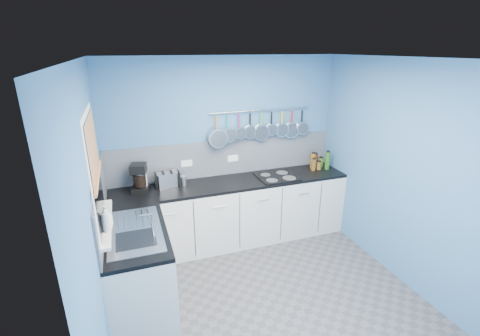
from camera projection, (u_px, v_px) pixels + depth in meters
floor at (267, 296)px, 3.74m from camera, size 3.20×3.00×0.02m
ceiling at (274, 57)px, 2.89m from camera, size 3.20×3.00×0.02m
wall_back at (225, 150)px, 4.66m from camera, size 3.20×0.02×2.50m
wall_front at (376, 290)px, 1.98m from camera, size 3.20×0.02×2.50m
wall_left at (94, 218)px, 2.82m from camera, size 0.02×3.00×2.50m
wall_right at (400, 173)px, 3.82m from camera, size 0.02×3.00×2.50m
backsplash_back at (226, 157)px, 4.67m from camera, size 3.20×0.02×0.50m
backsplash_left at (101, 199)px, 3.39m from camera, size 0.02×1.80×0.50m
cabinet_run_back at (233, 213)px, 4.66m from camera, size 3.20×0.60×0.86m
worktop_back at (232, 183)px, 4.51m from camera, size 3.20×0.60×0.04m
cabinet_run_left at (140, 271)px, 3.46m from camera, size 0.60×1.20×0.86m
worktop_left at (135, 232)px, 3.30m from camera, size 0.60×1.20×0.04m
window_frame at (95, 172)px, 2.99m from camera, size 0.01×1.00×1.10m
window_glass at (96, 172)px, 2.99m from camera, size 0.01×0.90×1.00m
bamboo_blind at (93, 147)px, 2.92m from camera, size 0.01×0.90×0.55m
window_sill at (106, 223)px, 3.17m from camera, size 0.10×0.98×0.03m
sink_unit at (135, 230)px, 3.30m from camera, size 0.50×0.95×0.01m
mixer_tap at (152, 225)px, 3.14m from camera, size 0.12×0.08×0.26m
socket_left at (187, 163)px, 4.50m from camera, size 0.15×0.01×0.09m
socket_right at (233, 158)px, 4.70m from camera, size 0.15×0.01×0.09m
pot_rail at (261, 110)px, 4.58m from camera, size 1.45×0.02×0.02m
soap_bottle_a at (106, 218)px, 2.97m from camera, size 0.12×0.12×0.24m
soap_bottle_b at (106, 218)px, 3.05m from camera, size 0.10×0.10×0.17m
paper_towel at (141, 180)px, 4.17m from camera, size 0.14×0.14×0.29m
coffee_maker at (139, 178)px, 4.14m from camera, size 0.24×0.26×0.35m
toaster at (168, 179)px, 4.32m from camera, size 0.32×0.23×0.19m
canister at (183, 181)px, 4.37m from camera, size 0.11×0.11×0.12m
hob at (277, 177)px, 4.65m from camera, size 0.53×0.47×0.01m
pan_0 at (217, 130)px, 4.45m from camera, size 0.26×0.12×0.45m
pan_1 at (228, 127)px, 4.49m from camera, size 0.19×0.11×0.38m
pan_2 at (239, 125)px, 4.54m from camera, size 0.17×0.10×0.36m
pan_3 at (250, 125)px, 4.59m from camera, size 0.19×0.05×0.38m
pan_4 at (261, 126)px, 4.64m from camera, size 0.22×0.07×0.41m
pan_5 at (272, 123)px, 4.68m from camera, size 0.17×0.06×0.36m
pan_6 at (282, 123)px, 4.74m from camera, size 0.21×0.05×0.40m
pan_7 at (292, 123)px, 4.79m from camera, size 0.23×0.05×0.42m
pan_8 at (302, 121)px, 4.84m from camera, size 0.19×0.08×0.38m
condiment_0 at (321, 162)px, 5.05m from camera, size 0.07×0.07×0.13m
condiment_1 at (315, 161)px, 5.00m from camera, size 0.06×0.06×0.21m
condiment_2 at (313, 161)px, 4.97m from camera, size 0.07×0.07×0.22m
condiment_3 at (327, 161)px, 4.92m from camera, size 0.07×0.07×0.26m
condiment_4 at (319, 166)px, 4.93m from camera, size 0.07×0.07×0.11m
condiment_5 at (314, 165)px, 4.89m from camera, size 0.07×0.07×0.17m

